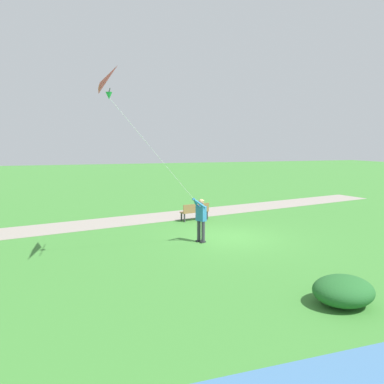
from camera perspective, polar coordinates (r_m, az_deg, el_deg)
ground_plane at (r=15.68m, az=5.67°, el=-6.97°), size 120.00×120.00×0.00m
walkway_path at (r=19.78m, az=-5.74°, el=-3.94°), size 8.54×31.86×0.02m
person_kite_flyer at (r=14.64m, az=1.35°, el=-3.77°), size 0.51×0.63×1.83m
flying_kite at (r=11.93m, az=-11.41°, el=16.13°), size 2.52×3.42×4.43m
park_bench_near_walkway at (r=18.89m, az=0.48°, el=-2.88°), size 0.72×1.56×0.88m
lakeside_shrub at (r=9.95m, az=22.27°, el=-13.90°), size 1.31×1.52×0.71m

